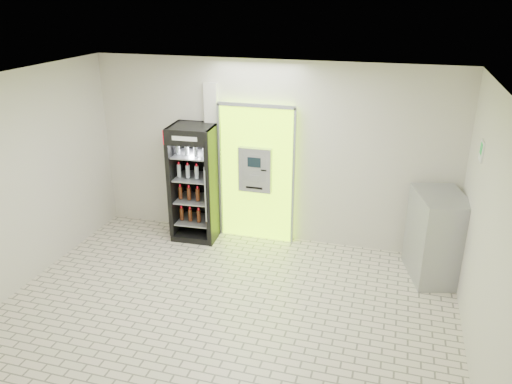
% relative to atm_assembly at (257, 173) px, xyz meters
% --- Properties ---
extents(ground, '(6.00, 6.00, 0.00)m').
position_rel_atm_assembly_xyz_m(ground, '(0.20, -2.41, -1.17)').
color(ground, beige).
rests_on(ground, ground).
extents(room_shell, '(6.00, 6.00, 6.00)m').
position_rel_atm_assembly_xyz_m(room_shell, '(0.20, -2.41, 0.67)').
color(room_shell, beige).
rests_on(room_shell, ground).
extents(atm_assembly, '(1.30, 0.24, 2.33)m').
position_rel_atm_assembly_xyz_m(atm_assembly, '(0.00, 0.00, 0.00)').
color(atm_assembly, '#97E709').
rests_on(atm_assembly, ground).
extents(pillar, '(0.22, 0.11, 2.60)m').
position_rel_atm_assembly_xyz_m(pillar, '(-0.78, 0.04, 0.13)').
color(pillar, silver).
rests_on(pillar, ground).
extents(beverage_cooler, '(0.77, 0.72, 1.96)m').
position_rel_atm_assembly_xyz_m(beverage_cooler, '(-1.00, -0.24, -0.23)').
color(beverage_cooler, black).
rests_on(beverage_cooler, ground).
extents(steel_cabinet, '(0.88, 1.10, 1.30)m').
position_rel_atm_assembly_xyz_m(steel_cabinet, '(2.87, -0.51, -0.52)').
color(steel_cabinet, '#989A9F').
rests_on(steel_cabinet, ground).
extents(exit_sign, '(0.02, 0.22, 0.26)m').
position_rel_atm_assembly_xyz_m(exit_sign, '(3.19, -1.01, 0.95)').
color(exit_sign, white).
rests_on(exit_sign, room_shell).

